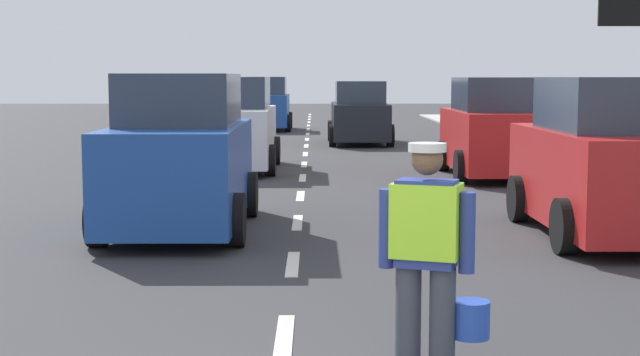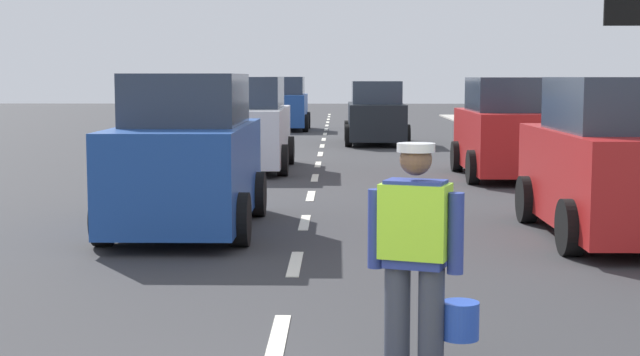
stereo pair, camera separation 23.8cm
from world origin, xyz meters
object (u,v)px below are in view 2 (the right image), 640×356
object	(u,v)px
car_parked_far	(506,131)
car_oncoming_lead	(188,158)
car_outgoing_far	(376,115)
car_parked_curbside	(616,164)
car_oncoming_second	(249,127)
car_oncoming_third	(285,105)
road_worker	(419,251)

from	to	relation	value
car_parked_far	car_oncoming_lead	distance (m)	8.81
car_outgoing_far	car_parked_curbside	xyz separation A→B (m)	(2.44, -17.25, 0.06)
car_parked_far	car_oncoming_second	world-z (taller)	car_oncoming_second
car_oncoming_third	car_oncoming_second	world-z (taller)	car_oncoming_third
road_worker	car_oncoming_second	xyz separation A→B (m)	(-2.59, 14.85, 0.05)
car_parked_far	car_parked_curbside	world-z (taller)	car_parked_curbside
car_oncoming_third	car_outgoing_far	world-z (taller)	car_oncoming_third
car_outgoing_far	car_parked_far	bearing A→B (deg)	-76.74
car_outgoing_far	car_parked_curbside	size ratio (longest dim) A/B	1.02
car_parked_far	car_oncoming_third	bearing A→B (deg)	107.90
road_worker	car_parked_curbside	bearing A→B (deg)	62.43
road_worker	car_parked_far	xyz separation A→B (m)	(2.98, 13.27, 0.05)
car_parked_curbside	car_oncoming_lead	world-z (taller)	car_oncoming_lead
car_oncoming_second	car_oncoming_lead	distance (m)	8.37
car_oncoming_third	car_parked_curbside	world-z (taller)	car_oncoming_third
car_oncoming_second	car_parked_curbside	world-z (taller)	car_oncoming_second
car_oncoming_third	car_outgoing_far	xyz separation A→B (m)	(3.31, -7.56, -0.06)
car_parked_far	car_outgoing_far	distance (m)	10.16
car_outgoing_far	road_worker	bearing A→B (deg)	-91.60
car_parked_far	car_oncoming_lead	bearing A→B (deg)	-129.55
road_worker	car_oncoming_lead	distance (m)	6.99
car_outgoing_far	car_oncoming_second	xyz separation A→B (m)	(-3.24, -8.31, 0.06)
road_worker	car_parked_curbside	world-z (taller)	car_parked_curbside
road_worker	car_parked_far	bearing A→B (deg)	77.36
car_outgoing_far	car_parked_curbside	distance (m)	17.42
car_oncoming_third	road_worker	bearing A→B (deg)	-85.05
car_parked_curbside	car_oncoming_third	bearing A→B (deg)	103.04
car_oncoming_second	car_oncoming_lead	size ratio (longest dim) A/B	1.06
road_worker	car_oncoming_second	world-z (taller)	car_oncoming_second
road_worker	car_oncoming_second	distance (m)	15.08
car_parked_curbside	car_outgoing_far	bearing A→B (deg)	98.05
car_parked_far	car_outgoing_far	size ratio (longest dim) A/B	0.97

